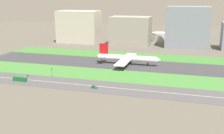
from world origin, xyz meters
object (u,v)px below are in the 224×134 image
Objects in this scene: airliner at (126,58)px; terminal_building at (79,27)px; traffic_light at (52,72)px; fuel_tank_west at (144,35)px; office_tower at (187,27)px; fuel_tank_centre at (160,37)px; car_0 at (27,77)px; hangar_building at (131,31)px; car_1 at (94,87)px; bus_0 at (20,79)px.

airliner is 151.27m from terminal_building.
traffic_light is 0.41× the size of fuel_tank_west.
fuel_tank_centre is (-39.34, 45.00, -20.22)m from office_tower.
fuel_tank_centre is (113.09, 45.00, -16.41)m from terminal_building.
hangar_building is (46.97, 182.00, 18.42)m from car_0.
bus_0 reaches higher than car_1.
terminal_building is at bearing 99.33° from car_0.
hangar_building is (46.80, 192.00, 17.52)m from bus_0.
fuel_tank_west is at bearing 144.76° from office_tower.
car_0 is 0.25× the size of fuel_tank_west.
hangar_building reaches higher than fuel_tank_centre.
car_1 is 193.49m from hangar_building.
car_0 is 0.61× the size of traffic_light.
fuel_tank_centre reaches higher than bus_0.
airliner is 103.57m from bus_0.
fuel_tank_west is (40.13, 219.01, 3.47)m from traffic_light.
office_tower is (60.16, 192.00, 25.58)m from car_1.
car_1 is 1.00× the size of car_0.
car_1 is 47.35m from traffic_light.
airliner is 78.39m from car_1.
traffic_light is 0.30× the size of fuel_tank_centre.
fuel_tank_centre is at bearing 73.59° from traffic_light.
car_0 is at bearing -135.07° from airliner.
car_1 is at bearing -85.42° from hangar_building.
bus_0 is 0.21× the size of hangar_building.
terminal_building is 76.94m from hangar_building.
office_tower is at bearing -122.51° from bus_0.
bus_0 is (-62.20, 0.00, 0.90)m from car_1.
office_tower is (103.83, 174.01, 22.22)m from traffic_light.
car_1 is at bearing -22.40° from traffic_light.
airliner is at bearing -115.50° from office_tower.
hangar_building is at bearing -85.42° from car_1.
car_0 is (-62.36, 10.00, 0.00)m from car_1.
car_1 is at bearing -180.00° from bus_0.
office_tower is at bearing -35.24° from fuel_tank_west.
fuel_tank_west is (11.86, 45.00, -11.58)m from hangar_building.
fuel_tank_west is (58.67, 237.00, 5.94)m from bus_0.
airliner reaches higher than bus_0.
car_0 is 188.86m from hangar_building.
car_1 is (-5.79, -78.00, -5.31)m from airliner.
car_0 is 20.61m from traffic_light.
office_tower is (122.36, 192.00, 24.69)m from bus_0.
fuel_tank_centre is (24.36, 0.00, -1.47)m from fuel_tank_west.
car_1 and car_0 have the same top height.
terminal_building is 1.08× the size of office_tower.
office_tower reaches higher than airliner.
fuel_tank_west is at bearing 26.89° from terminal_building.
fuel_tank_west is (-63.70, 45.00, -18.75)m from office_tower.
airliner is 3.73× the size of fuel_tank_west.
car_0 is 220.89m from office_tower.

